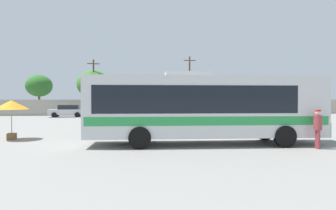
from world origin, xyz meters
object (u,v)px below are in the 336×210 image
(utility_pole_far, at_px, (94,86))
(vendor_umbrella_near_gate_orange, at_px, (11,106))
(utility_pole_near, at_px, (190,84))
(roadside_tree_midright, at_px, (170,86))
(coach_bus_silver_green, at_px, (202,106))
(roadside_tree_midleft, at_px, (94,84))
(parked_car_leftmost_silver, at_px, (67,111))
(parked_car_second_silver, at_px, (116,111))
(roadside_tree_left, at_px, (39,86))
(attendant_by_bus_door, at_px, (318,127))

(utility_pole_far, bearing_deg, vendor_umbrella_near_gate_orange, -92.67)
(utility_pole_near, xyz_separation_m, roadside_tree_midright, (-2.76, 2.27, -0.23))
(utility_pole_far, relative_size, roadside_tree_midright, 1.38)
(coach_bus_silver_green, xyz_separation_m, roadside_tree_midleft, (-9.21, 30.74, 2.57))
(roadside_tree_midleft, bearing_deg, parked_car_leftmost_silver, -109.06)
(parked_car_second_silver, bearing_deg, roadside_tree_left, 140.36)
(utility_pole_near, height_order, roadside_tree_left, utility_pole_near)
(utility_pole_near, height_order, roadside_tree_midleft, utility_pole_near)
(parked_car_second_silver, relative_size, utility_pole_far, 0.54)
(attendant_by_bus_door, bearing_deg, utility_pole_near, 89.38)
(coach_bus_silver_green, distance_m, parked_car_leftmost_silver, 26.51)
(roadside_tree_midright, bearing_deg, roadside_tree_left, 173.72)
(vendor_umbrella_near_gate_orange, bearing_deg, parked_car_second_silver, 76.89)
(utility_pole_near, relative_size, utility_pole_far, 1.09)
(parked_car_leftmost_silver, relative_size, roadside_tree_midleft, 0.68)
(parked_car_second_silver, bearing_deg, attendant_by_bus_door, -67.64)
(vendor_umbrella_near_gate_orange, height_order, roadside_tree_midleft, roadside_tree_midleft)
(roadside_tree_left, bearing_deg, vendor_umbrella_near_gate_orange, -75.92)
(coach_bus_silver_green, relative_size, utility_pole_near, 1.36)
(vendor_umbrella_near_gate_orange, bearing_deg, parked_car_leftmost_silver, 93.61)
(parked_car_leftmost_silver, bearing_deg, roadside_tree_midleft, 70.94)
(vendor_umbrella_near_gate_orange, distance_m, parked_car_second_silver, 21.14)
(coach_bus_silver_green, bearing_deg, parked_car_leftmost_silver, 115.99)
(attendant_by_bus_door, bearing_deg, roadside_tree_left, 122.68)
(utility_pole_near, height_order, utility_pole_far, utility_pole_near)
(roadside_tree_left, bearing_deg, coach_bus_silver_green, -61.99)
(roadside_tree_midleft, bearing_deg, utility_pole_near, -5.22)
(parked_car_second_silver, distance_m, utility_pole_far, 7.78)
(parked_car_second_silver, bearing_deg, parked_car_leftmost_silver, 177.64)
(parked_car_second_silver, bearing_deg, roadside_tree_midleft, 117.28)
(roadside_tree_left, relative_size, roadside_tree_midleft, 0.92)
(utility_pole_near, xyz_separation_m, roadside_tree_midleft, (-14.56, 1.33, -0.05))
(vendor_umbrella_near_gate_orange, xyz_separation_m, roadside_tree_left, (-7.77, 30.96, 2.47))
(coach_bus_silver_green, height_order, roadside_tree_left, roadside_tree_left)
(attendant_by_bus_door, height_order, vendor_umbrella_near_gate_orange, vendor_umbrella_near_gate_orange)
(attendant_by_bus_door, relative_size, utility_pole_far, 0.22)
(coach_bus_silver_green, relative_size, roadside_tree_midright, 2.04)
(parked_car_second_silver, height_order, roadside_tree_left, roadside_tree_left)
(coach_bus_silver_green, relative_size, roadside_tree_midleft, 1.80)
(roadside_tree_left, relative_size, roadside_tree_midright, 1.05)
(coach_bus_silver_green, xyz_separation_m, vendor_umbrella_near_gate_orange, (-10.30, 3.00, -0.05))
(coach_bus_silver_green, xyz_separation_m, roadside_tree_midright, (2.58, 31.68, 2.39))
(utility_pole_near, distance_m, roadside_tree_midright, 3.59)
(parked_car_second_silver, bearing_deg, vendor_umbrella_near_gate_orange, -103.11)
(parked_car_leftmost_silver, relative_size, utility_pole_far, 0.55)
(vendor_umbrella_near_gate_orange, bearing_deg, roadside_tree_midleft, 87.77)
(coach_bus_silver_green, relative_size, parked_car_leftmost_silver, 2.66)
(parked_car_second_silver, xyz_separation_m, utility_pole_far, (-3.55, 6.01, 3.44))
(coach_bus_silver_green, height_order, vendor_umbrella_near_gate_orange, coach_bus_silver_green)
(coach_bus_silver_green, height_order, attendant_by_bus_door, coach_bus_silver_green)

